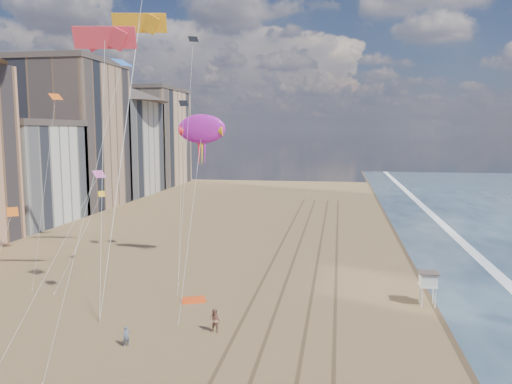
# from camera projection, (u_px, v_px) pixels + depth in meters

# --- Properties ---
(wet_sand) EXTENTS (260.00, 260.00, 0.00)m
(wet_sand) POSITION_uv_depth(u_px,v_px,m) (447.00, 261.00, 58.50)
(wet_sand) COLOR #42301E
(wet_sand) RESTS_ON ground
(foam) EXTENTS (260.00, 260.00, 0.00)m
(foam) POSITION_uv_depth(u_px,v_px,m) (485.00, 263.00, 57.82)
(foam) COLOR white
(foam) RESTS_ON ground
(tracks) EXTENTS (7.68, 120.00, 0.01)m
(tracks) POSITION_uv_depth(u_px,v_px,m) (300.00, 279.00, 51.40)
(tracks) COLOR brown
(tracks) RESTS_ON ground
(buildings) EXTENTS (34.72, 131.35, 29.00)m
(buildings) POSITION_uv_depth(u_px,v_px,m) (56.00, 140.00, 92.46)
(buildings) COLOR #C6B284
(buildings) RESTS_ON ground
(lifeguard_stand) EXTENTS (1.68, 1.68, 3.03)m
(lifeguard_stand) POSITION_uv_depth(u_px,v_px,m) (428.00, 280.00, 43.42)
(lifeguard_stand) COLOR silver
(lifeguard_stand) RESTS_ON ground
(grounded_kite) EXTENTS (2.46, 2.02, 0.24)m
(grounded_kite) POSITION_uv_depth(u_px,v_px,m) (194.00, 300.00, 44.83)
(grounded_kite) COLOR #FF4B15
(grounded_kite) RESTS_ON ground
(show_kite) EXTENTS (4.93, 9.25, 22.69)m
(show_kite) POSITION_uv_depth(u_px,v_px,m) (202.00, 129.00, 55.00)
(show_kite) COLOR #A7199F
(show_kite) RESTS_ON ground
(kite_flyer_a) EXTENTS (0.63, 0.63, 1.48)m
(kite_flyer_a) POSITION_uv_depth(u_px,v_px,m) (126.00, 336.00, 35.40)
(kite_flyer_a) COLOR slate
(kite_flyer_a) RESTS_ON ground
(kite_flyer_b) EXTENTS (1.05, 0.90, 1.88)m
(kite_flyer_b) POSITION_uv_depth(u_px,v_px,m) (215.00, 321.00, 37.75)
(kite_flyer_b) COLOR #9B664F
(kite_flyer_b) RESTS_ON ground
(small_kites) EXTENTS (16.48, 18.51, 16.79)m
(small_kites) POSITION_uv_depth(u_px,v_px,m) (113.00, 112.00, 47.32)
(small_kites) COLOR black
(small_kites) RESTS_ON ground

